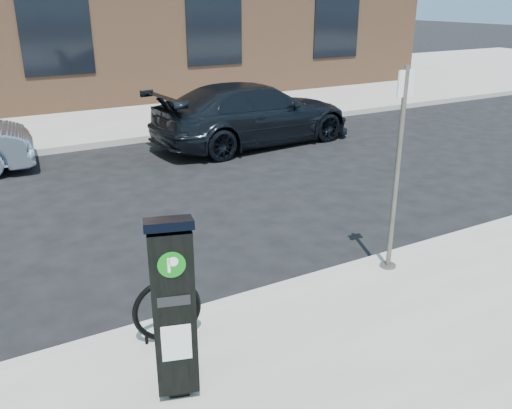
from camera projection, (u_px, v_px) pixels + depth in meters
ground at (271, 297)px, 6.60m from camera, size 120.00×120.00×0.00m
sidewalk_far at (54, 104)px, 17.93m from camera, size 60.00×12.00×0.15m
curb_near at (272, 293)px, 6.56m from camera, size 60.00×0.12×0.16m
curb_far at (100, 144)px, 13.08m from camera, size 60.00×0.12×0.16m
parking_kiosk at (173, 307)px, 4.51m from camera, size 0.47×0.44×1.69m
sign_pole at (397, 174)px, 6.57m from camera, size 0.23×0.20×2.55m
bike_rack at (167, 310)px, 5.42m from camera, size 0.70×0.17×0.70m
car_dark at (254, 114)px, 13.21m from camera, size 5.28×2.50×1.49m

